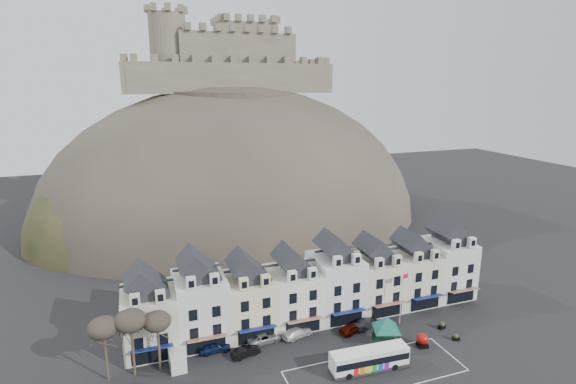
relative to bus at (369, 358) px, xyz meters
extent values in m
plane|color=black|center=(-1.40, -1.80, -1.55)|extent=(300.00, 300.00, 0.00)
cube|color=silver|center=(0.60, -0.55, -1.55)|extent=(22.00, 7.50, 0.01)
cube|color=beige|center=(-25.20, 14.20, 2.45)|extent=(6.80, 8.00, 8.00)
cube|color=black|center=(-25.20, 14.20, 7.65)|extent=(6.80, 5.76, 2.80)
cube|color=beige|center=(-26.70, 10.60, 7.35)|extent=(1.20, 0.80, 1.60)
cube|color=beige|center=(-23.71, 10.60, 7.35)|extent=(1.20, 0.80, 1.60)
cube|color=black|center=(-25.20, 10.17, -0.25)|extent=(5.10, 0.06, 2.20)
cube|color=navy|center=(-25.20, 9.50, 1.05)|extent=(5.10, 1.29, 0.43)
cube|color=silver|center=(-18.40, 14.20, 3.05)|extent=(6.80, 8.00, 9.20)
cube|color=black|center=(-18.40, 14.20, 8.85)|extent=(6.80, 5.76, 2.80)
cube|color=silver|center=(-19.90, 10.60, 8.55)|extent=(1.20, 0.80, 1.60)
cube|color=silver|center=(-16.91, 10.60, 8.55)|extent=(1.20, 0.80, 1.60)
cube|color=black|center=(-18.40, 10.17, -0.25)|extent=(5.10, 0.06, 2.20)
cube|color=maroon|center=(-18.40, 9.50, 1.05)|extent=(5.10, 1.29, 0.43)
cube|color=beige|center=(-11.60, 14.20, 2.45)|extent=(6.80, 8.00, 8.00)
cube|color=black|center=(-11.60, 14.20, 7.65)|extent=(6.80, 5.76, 2.80)
cube|color=beige|center=(-13.10, 10.60, 7.35)|extent=(1.20, 0.80, 1.60)
cube|color=beige|center=(-10.11, 10.60, 7.35)|extent=(1.20, 0.80, 1.60)
cube|color=black|center=(-11.60, 10.17, -0.25)|extent=(5.10, 0.06, 2.20)
cube|color=navy|center=(-11.60, 9.50, 1.05)|extent=(5.10, 1.29, 0.43)
cube|color=white|center=(-4.80, 14.20, 2.45)|extent=(6.80, 8.00, 8.00)
cube|color=black|center=(-4.80, 14.20, 7.65)|extent=(6.80, 5.76, 2.80)
cube|color=white|center=(-6.30, 10.60, 7.35)|extent=(1.20, 0.80, 1.60)
cube|color=white|center=(-3.31, 10.60, 7.35)|extent=(1.20, 0.80, 1.60)
cube|color=black|center=(-4.80, 10.17, -0.25)|extent=(5.10, 0.06, 2.20)
cube|color=maroon|center=(-4.80, 9.50, 1.05)|extent=(5.10, 1.29, 0.43)
cube|color=white|center=(2.00, 14.20, 3.05)|extent=(6.80, 8.00, 9.20)
cube|color=black|center=(2.00, 14.20, 8.85)|extent=(6.80, 5.76, 2.80)
cube|color=white|center=(0.50, 10.60, 8.55)|extent=(1.20, 0.80, 1.60)
cube|color=white|center=(3.49, 10.60, 8.55)|extent=(1.20, 0.80, 1.60)
cube|color=black|center=(2.00, 10.17, -0.25)|extent=(5.10, 0.06, 2.20)
cube|color=navy|center=(2.00, 9.50, 1.05)|extent=(5.10, 1.29, 0.43)
cube|color=silver|center=(8.80, 14.20, 2.45)|extent=(6.80, 8.00, 8.00)
cube|color=black|center=(8.80, 14.20, 7.65)|extent=(6.80, 5.76, 2.80)
cube|color=silver|center=(7.30, 10.60, 7.35)|extent=(1.20, 0.80, 1.60)
cube|color=silver|center=(10.29, 10.60, 7.35)|extent=(1.20, 0.80, 1.60)
cube|color=black|center=(8.80, 10.17, -0.25)|extent=(5.10, 0.06, 2.20)
cube|color=maroon|center=(8.80, 9.50, 1.05)|extent=(5.10, 1.29, 0.43)
cube|color=beige|center=(15.60, 14.20, 2.45)|extent=(6.80, 8.00, 8.00)
cube|color=black|center=(15.60, 14.20, 7.65)|extent=(6.80, 5.76, 2.80)
cube|color=beige|center=(14.10, 10.60, 7.35)|extent=(1.20, 0.80, 1.60)
cube|color=beige|center=(17.09, 10.60, 7.35)|extent=(1.20, 0.80, 1.60)
cube|color=black|center=(15.60, 10.17, -0.25)|extent=(5.10, 0.06, 2.20)
cube|color=navy|center=(15.60, 9.50, 1.05)|extent=(5.10, 1.29, 0.43)
cube|color=silver|center=(22.40, 14.20, 3.05)|extent=(6.80, 8.00, 9.20)
cube|color=black|center=(22.40, 14.20, 8.85)|extent=(6.80, 5.76, 2.80)
cube|color=silver|center=(20.90, 10.60, 8.55)|extent=(1.20, 0.80, 1.60)
cube|color=silver|center=(23.89, 10.60, 8.55)|extent=(1.20, 0.80, 1.60)
cube|color=black|center=(22.40, 10.17, -0.25)|extent=(5.10, 0.06, 2.20)
cube|color=maroon|center=(22.40, 9.50, 1.05)|extent=(5.10, 1.29, 0.43)
ellipsoid|color=#3C352F|center=(-1.40, 68.20, -1.55)|extent=(96.00, 76.00, 68.00)
ellipsoid|color=#273118|center=(-23.40, 62.20, -1.55)|extent=(52.00, 44.00, 42.00)
ellipsoid|color=#3C352F|center=(22.60, 72.20, -1.55)|extent=(56.00, 48.00, 46.00)
ellipsoid|color=#273118|center=(-5.40, 54.20, -1.55)|extent=(40.00, 28.00, 28.00)
ellipsoid|color=#3C352F|center=(8.60, 56.20, -1.55)|extent=(36.00, 28.00, 24.00)
cylinder|color=#3C352F|center=(-1.40, 68.20, 29.45)|extent=(30.00, 30.00, 3.00)
cube|color=brown|center=(-1.40, 64.20, 33.95)|extent=(48.00, 2.20, 7.00)
cube|color=brown|center=(-1.40, 84.20, 33.95)|extent=(48.00, 2.20, 7.00)
cube|color=brown|center=(-25.40, 74.20, 33.95)|extent=(2.20, 22.00, 7.00)
cube|color=brown|center=(22.60, 74.20, 33.95)|extent=(2.20, 22.00, 7.00)
cube|color=brown|center=(0.60, 74.20, 39.45)|extent=(28.00, 18.00, 10.00)
cube|color=brown|center=(4.60, 76.20, 40.95)|extent=(14.00, 12.00, 13.00)
cylinder|color=brown|center=(-15.40, 70.20, 39.45)|extent=(8.40, 8.40, 18.00)
cylinder|color=silver|center=(4.60, 76.20, 49.95)|extent=(0.16, 0.16, 5.00)
cylinder|color=#332820|center=(-30.40, 8.70, 1.32)|extent=(0.32, 0.32, 5.74)
ellipsoid|color=#383028|center=(-30.40, 8.70, 5.42)|extent=(3.61, 3.61, 2.54)
cylinder|color=#332820|center=(-27.40, 8.70, 1.46)|extent=(0.32, 0.32, 6.02)
ellipsoid|color=#383028|center=(-27.40, 8.70, 5.76)|extent=(3.78, 3.78, 2.67)
cylinder|color=#332820|center=(-24.40, 8.70, 1.18)|extent=(0.32, 0.32, 5.46)
ellipsoid|color=#383028|center=(-24.40, 8.70, 5.08)|extent=(3.43, 3.43, 2.42)
cube|color=#262628|center=(0.00, 0.00, -1.24)|extent=(10.05, 2.81, 0.45)
cube|color=white|center=(0.00, 0.00, 0.08)|extent=(10.05, 2.77, 2.28)
cube|color=black|center=(0.00, 0.00, 0.21)|extent=(9.85, 2.82, 0.86)
cube|color=white|center=(0.00, 0.00, 1.12)|extent=(9.84, 2.67, 0.23)
cube|color=orange|center=(4.92, -0.25, 0.96)|extent=(0.11, 1.09, 0.25)
cylinder|color=black|center=(2.93, -1.17, -1.14)|extent=(0.88, 0.33, 0.87)
cylinder|color=black|center=(3.03, 0.87, -1.14)|extent=(0.88, 0.33, 0.87)
cylinder|color=black|center=(-3.23, -0.86, -1.14)|extent=(0.88, 0.33, 0.87)
cylinder|color=black|center=(-3.13, 1.18, -1.14)|extent=(0.88, 0.33, 0.87)
cube|color=black|center=(3.79, 5.52, -0.31)|extent=(0.20, 0.20, 2.47)
cube|color=black|center=(6.42, 4.60, -0.31)|extent=(0.20, 0.20, 2.47)
cube|color=black|center=(2.88, 2.89, -0.31)|extent=(0.20, 0.20, 2.47)
cube|color=black|center=(5.51, 1.97, -0.31)|extent=(0.20, 0.20, 2.47)
cube|color=black|center=(4.65, 3.74, 0.92)|extent=(4.33, 4.33, 0.12)
cone|color=#125045|center=(4.65, 3.74, 1.85)|extent=(6.44, 6.44, 1.86)
cube|color=black|center=(9.28, 2.01, -1.31)|extent=(1.46, 1.46, 0.49)
sphere|color=#AB0E09|center=(9.28, 2.01, -0.42)|extent=(1.54, 1.54, 1.54)
cylinder|color=silver|center=(9.79, 8.20, 2.44)|extent=(0.12, 0.12, 7.97)
cube|color=red|center=(10.33, 8.31, 5.82)|extent=(1.08, 0.24, 0.70)
cube|color=silver|center=(-22.34, 8.97, -0.55)|extent=(2.03, 4.43, 2.00)
cube|color=black|center=(-22.34, 8.97, -0.17)|extent=(1.81, 0.13, 0.86)
cube|color=black|center=(14.58, 1.70, -1.31)|extent=(1.08, 0.78, 0.48)
sphere|color=#273118|center=(14.58, 1.70, -0.92)|extent=(0.68, 0.68, 0.68)
cube|color=black|center=(14.70, 4.85, -1.28)|extent=(1.19, 0.78, 0.55)
sphere|color=#273118|center=(14.70, 4.85, -0.84)|extent=(0.76, 0.76, 0.76)
imported|color=#0B183B|center=(-17.40, 10.20, -0.82)|extent=(4.32, 1.85, 1.45)
imported|color=black|center=(-13.70, 7.90, -0.92)|extent=(4.05, 2.24, 1.26)
imported|color=gray|center=(-10.51, 10.20, -0.87)|extent=(5.11, 2.90, 1.37)
imported|color=silver|center=(-5.80, 9.93, -0.88)|extent=(4.95, 3.08, 1.34)
imported|color=#4D0B04|center=(1.96, 8.27, -0.88)|extent=(4.22, 2.63, 1.34)
imported|color=black|center=(4.60, 8.67, -0.87)|extent=(4.41, 2.60, 1.37)
camera|label=1|loc=(-25.84, -42.61, 33.26)|focal=28.00mm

